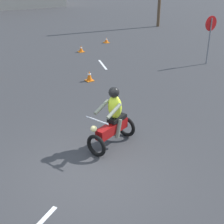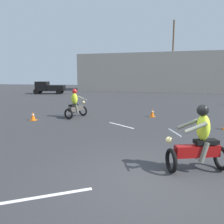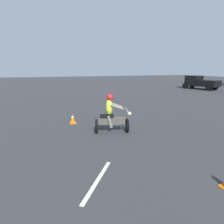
{
  "view_description": "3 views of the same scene",
  "coord_description": "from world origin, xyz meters",
  "px_view_note": "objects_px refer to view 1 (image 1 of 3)",
  "views": [
    {
      "loc": [
        -2.59,
        -5.37,
        4.43
      ],
      "look_at": [
        1.11,
        0.88,
        1.0
      ],
      "focal_mm": 50.0,
      "sensor_mm": 36.0,
      "label": 1
    },
    {
      "loc": [
        0.37,
        -4.58,
        2.29
      ],
      "look_at": [
        -1.81,
        3.92,
        0.9
      ],
      "focal_mm": 35.0,
      "sensor_mm": 36.0,
      "label": 2
    },
    {
      "loc": [
        1.85,
        4.6,
        2.64
      ],
      "look_at": [
        -4.73,
        6.95,
        0.9
      ],
      "focal_mm": 28.0,
      "sensor_mm": 36.0,
      "label": 3
    }
  ],
  "objects_px": {
    "motorcycle_rider_foreground": "(113,121)",
    "traffic_cone_far_center": "(106,40)",
    "traffic_cone_mid_left": "(81,49)",
    "traffic_cone_far_right": "(89,76)",
    "stop_sign": "(210,30)"
  },
  "relations": [
    {
      "from": "motorcycle_rider_foreground",
      "to": "traffic_cone_far_center",
      "type": "relative_size",
      "value": 5.19
    },
    {
      "from": "traffic_cone_mid_left",
      "to": "traffic_cone_far_center",
      "type": "distance_m",
      "value": 2.68
    },
    {
      "from": "traffic_cone_mid_left",
      "to": "traffic_cone_far_right",
      "type": "height_order",
      "value": "traffic_cone_far_right"
    },
    {
      "from": "motorcycle_rider_foreground",
      "to": "traffic_cone_mid_left",
      "type": "bearing_deg",
      "value": -42.36
    },
    {
      "from": "motorcycle_rider_foreground",
      "to": "traffic_cone_far_right",
      "type": "relative_size",
      "value": 3.81
    },
    {
      "from": "stop_sign",
      "to": "traffic_cone_far_right",
      "type": "xyz_separation_m",
      "value": [
        -6.12,
        0.68,
        -1.42
      ]
    },
    {
      "from": "motorcycle_rider_foreground",
      "to": "traffic_cone_far_right",
      "type": "height_order",
      "value": "motorcycle_rider_foreground"
    },
    {
      "from": "stop_sign",
      "to": "traffic_cone_far_center",
      "type": "relative_size",
      "value": 7.19
    },
    {
      "from": "stop_sign",
      "to": "traffic_cone_far_center",
      "type": "bearing_deg",
      "value": 106.85
    },
    {
      "from": "traffic_cone_mid_left",
      "to": "traffic_cone_far_center",
      "type": "height_order",
      "value": "traffic_cone_mid_left"
    },
    {
      "from": "motorcycle_rider_foreground",
      "to": "stop_sign",
      "type": "relative_size",
      "value": 0.72
    },
    {
      "from": "traffic_cone_mid_left",
      "to": "traffic_cone_far_right",
      "type": "distance_m",
      "value": 4.91
    },
    {
      "from": "motorcycle_rider_foreground",
      "to": "traffic_cone_far_center",
      "type": "distance_m",
      "value": 12.34
    },
    {
      "from": "motorcycle_rider_foreground",
      "to": "traffic_cone_far_right",
      "type": "xyz_separation_m",
      "value": [
        1.81,
        4.95,
        -0.52
      ]
    },
    {
      "from": "traffic_cone_far_right",
      "to": "traffic_cone_far_center",
      "type": "relative_size",
      "value": 1.36
    }
  ]
}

